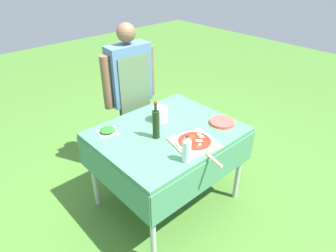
{
  "coord_description": "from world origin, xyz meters",
  "views": [
    {
      "loc": [
        -1.44,
        -1.58,
        2.12
      ],
      "look_at": [
        0.01,
        0.0,
        0.84
      ],
      "focal_mm": 32.0,
      "sensor_mm": 36.0,
      "label": 1
    }
  ],
  "objects_px": {
    "person_cook": "(130,88)",
    "herb_container": "(108,131)",
    "oil_bottle": "(156,124)",
    "water_bottle": "(187,149)",
    "pizza_on_peel": "(195,143)",
    "plate_stack": "(222,122)",
    "prep_table": "(167,139)",
    "mixing_tub": "(160,114)"
  },
  "relations": [
    {
      "from": "person_cook",
      "to": "herb_container",
      "type": "bearing_deg",
      "value": 40.18
    },
    {
      "from": "oil_bottle",
      "to": "water_bottle",
      "type": "distance_m",
      "value": 0.39
    },
    {
      "from": "pizza_on_peel",
      "to": "plate_stack",
      "type": "bearing_deg",
      "value": 21.48
    },
    {
      "from": "pizza_on_peel",
      "to": "plate_stack",
      "type": "relative_size",
      "value": 2.39
    },
    {
      "from": "person_cook",
      "to": "oil_bottle",
      "type": "relative_size",
      "value": 4.82
    },
    {
      "from": "water_bottle",
      "to": "plate_stack",
      "type": "bearing_deg",
      "value": 14.81
    },
    {
      "from": "prep_table",
      "to": "person_cook",
      "type": "distance_m",
      "value": 0.74
    },
    {
      "from": "herb_container",
      "to": "prep_table",
      "type": "bearing_deg",
      "value": -38.88
    },
    {
      "from": "oil_bottle",
      "to": "mixing_tub",
      "type": "distance_m",
      "value": 0.28
    },
    {
      "from": "pizza_on_peel",
      "to": "herb_container",
      "type": "xyz_separation_m",
      "value": [
        -0.41,
        0.61,
        0.01
      ]
    },
    {
      "from": "person_cook",
      "to": "mixing_tub",
      "type": "distance_m",
      "value": 0.54
    },
    {
      "from": "pizza_on_peel",
      "to": "person_cook",
      "type": "bearing_deg",
      "value": 96.53
    },
    {
      "from": "oil_bottle",
      "to": "plate_stack",
      "type": "distance_m",
      "value": 0.62
    },
    {
      "from": "herb_container",
      "to": "mixing_tub",
      "type": "relative_size",
      "value": 1.35
    },
    {
      "from": "pizza_on_peel",
      "to": "water_bottle",
      "type": "height_order",
      "value": "water_bottle"
    },
    {
      "from": "prep_table",
      "to": "plate_stack",
      "type": "distance_m",
      "value": 0.51
    },
    {
      "from": "person_cook",
      "to": "plate_stack",
      "type": "xyz_separation_m",
      "value": [
        0.3,
        -0.93,
        -0.1
      ]
    },
    {
      "from": "water_bottle",
      "to": "oil_bottle",
      "type": "bearing_deg",
      "value": 83.43
    },
    {
      "from": "mixing_tub",
      "to": "herb_container",
      "type": "bearing_deg",
      "value": 162.28
    },
    {
      "from": "water_bottle",
      "to": "herb_container",
      "type": "height_order",
      "value": "water_bottle"
    },
    {
      "from": "prep_table",
      "to": "person_cook",
      "type": "bearing_deg",
      "value": 78.78
    },
    {
      "from": "prep_table",
      "to": "plate_stack",
      "type": "xyz_separation_m",
      "value": [
        0.44,
        -0.24,
        0.1
      ]
    },
    {
      "from": "prep_table",
      "to": "mixing_tub",
      "type": "relative_size",
      "value": 8.63
    },
    {
      "from": "oil_bottle",
      "to": "plate_stack",
      "type": "relative_size",
      "value": 1.45
    },
    {
      "from": "prep_table",
      "to": "water_bottle",
      "type": "distance_m",
      "value": 0.48
    },
    {
      "from": "water_bottle",
      "to": "herb_container",
      "type": "xyz_separation_m",
      "value": [
        -0.21,
        0.71,
        -0.09
      ]
    },
    {
      "from": "person_cook",
      "to": "herb_container",
      "type": "height_order",
      "value": "person_cook"
    },
    {
      "from": "pizza_on_peel",
      "to": "plate_stack",
      "type": "distance_m",
      "value": 0.42
    },
    {
      "from": "pizza_on_peel",
      "to": "water_bottle",
      "type": "distance_m",
      "value": 0.25
    },
    {
      "from": "prep_table",
      "to": "water_bottle",
      "type": "relative_size",
      "value": 5.2
    },
    {
      "from": "pizza_on_peel",
      "to": "mixing_tub",
      "type": "height_order",
      "value": "mixing_tub"
    },
    {
      "from": "herb_container",
      "to": "water_bottle",
      "type": "bearing_deg",
      "value": -73.8
    },
    {
      "from": "prep_table",
      "to": "water_bottle",
      "type": "height_order",
      "value": "water_bottle"
    },
    {
      "from": "oil_bottle",
      "to": "plate_stack",
      "type": "xyz_separation_m",
      "value": [
        0.57,
        -0.22,
        -0.12
      ]
    },
    {
      "from": "mixing_tub",
      "to": "plate_stack",
      "type": "relative_size",
      "value": 0.61
    },
    {
      "from": "oil_bottle",
      "to": "water_bottle",
      "type": "bearing_deg",
      "value": -96.57
    },
    {
      "from": "prep_table",
      "to": "pizza_on_peel",
      "type": "bearing_deg",
      "value": -85.26
    },
    {
      "from": "person_cook",
      "to": "oil_bottle",
      "type": "xyz_separation_m",
      "value": [
        -0.27,
        -0.71,
        0.01
      ]
    },
    {
      "from": "oil_bottle",
      "to": "herb_container",
      "type": "xyz_separation_m",
      "value": [
        -0.25,
        0.33,
        -0.11
      ]
    },
    {
      "from": "pizza_on_peel",
      "to": "herb_container",
      "type": "bearing_deg",
      "value": 136.98
    },
    {
      "from": "pizza_on_peel",
      "to": "herb_container",
      "type": "height_order",
      "value": "pizza_on_peel"
    },
    {
      "from": "prep_table",
      "to": "oil_bottle",
      "type": "distance_m",
      "value": 0.26
    }
  ]
}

